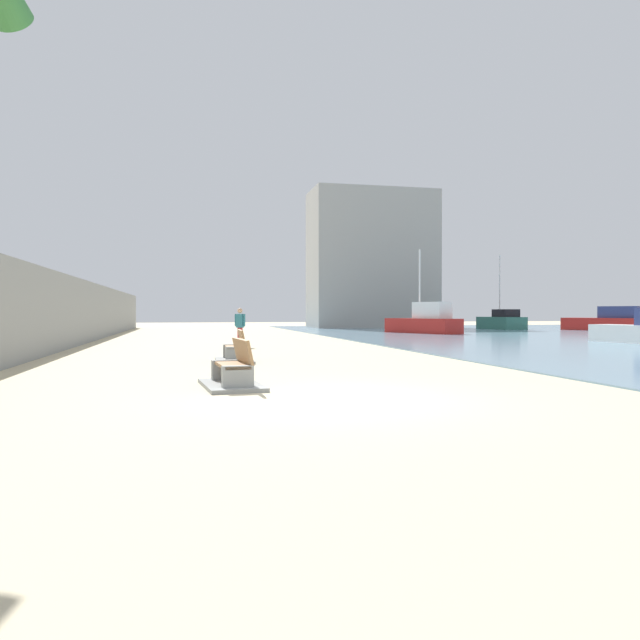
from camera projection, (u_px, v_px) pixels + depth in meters
The scene contains 9 objects.
ground_plane at pixel (239, 344), 28.04m from camera, with size 120.00×120.00×0.00m, color #C6B793.
seawall at pixel (68, 312), 26.38m from camera, with size 0.80×64.00×3.05m, color gray.
bench_near at pixel (233, 376), 12.16m from camera, with size 1.29×2.19×0.98m.
bench_far at pixel (235, 354), 18.34m from camera, with size 1.13×2.11×0.98m.
person_walking at pixel (240, 324), 26.16m from camera, with size 0.44×0.36×1.69m.
boat_far_right at pixel (502, 321), 51.84m from camera, with size 2.43×4.75×6.51m.
boat_outer at pixel (610, 322), 47.76m from camera, with size 4.61×7.20×1.93m.
boat_distant at pixel (425, 322), 42.02m from camera, with size 4.02×6.13×5.91m.
harbor_building at pixel (372, 260), 58.63m from camera, with size 12.00×6.00×13.24m, color #9E9E99.
Camera 1 is at (-2.44, -10.17, 1.52)m, focal length 33.73 mm.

